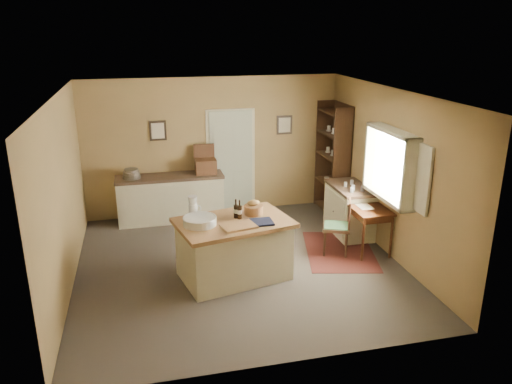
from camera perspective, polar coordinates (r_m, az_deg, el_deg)
ground at (r=8.02m, az=-1.94°, el=-8.31°), size 5.00×5.00×0.00m
wall_back at (r=9.88m, az=-4.93°, el=5.19°), size 5.00×0.10×2.70m
wall_front at (r=5.24m, az=3.41°, el=-7.15°), size 5.00×0.10×2.70m
wall_left at (r=7.46m, az=-21.23°, el=-0.48°), size 0.10×5.00×2.70m
wall_right at (r=8.34m, az=15.06°, el=2.09°), size 0.10×5.00×2.70m
ceiling at (r=7.21m, az=-2.17°, el=11.20°), size 5.00×5.00×0.00m
door at (r=9.98m, az=-2.86°, el=3.62°), size 0.97×0.06×2.11m
framed_prints at (r=9.81m, az=-3.80°, el=7.34°), size 2.82×0.02×0.38m
window at (r=8.08m, az=15.35°, el=3.02°), size 0.25×1.99×1.12m
work_island at (r=7.46m, az=-2.60°, el=-6.36°), size 1.82×1.38×1.20m
sideboard at (r=9.75m, az=-9.68°, el=-0.51°), size 2.03×0.58×1.18m
rug at (r=8.58m, az=9.52°, el=-6.65°), size 1.44×1.81×0.01m
writing_desk at (r=8.50m, az=12.56°, el=-2.22°), size 0.57×0.94×0.82m
desk_chair at (r=8.33m, az=9.16°, el=-3.97°), size 0.57×0.57×0.93m
right_cabinet at (r=9.16m, az=10.63°, el=-1.99°), size 0.61×1.09×0.99m
shelving_unit at (r=10.06m, az=9.01°, el=3.76°), size 0.37×0.99×2.19m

